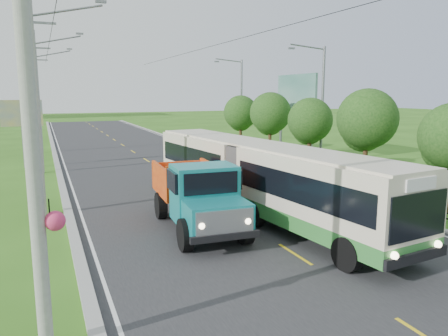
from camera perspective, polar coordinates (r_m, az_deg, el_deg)
ground at (r=16.16m, az=9.23°, el=-11.09°), size 240.00×240.00×0.00m
road at (r=34.24m, az=-8.62°, el=0.07°), size 14.00×120.00×0.02m
curb_left at (r=33.28m, az=-20.73°, el=-0.63°), size 0.40×120.00×0.15m
curb_right at (r=36.58m, az=2.31°, el=0.85°), size 0.30×120.00×0.10m
edge_line_left at (r=33.30m, az=-19.78°, el=-0.66°), size 0.12×120.00×0.00m
edge_line_right at (r=36.38m, az=1.59°, el=0.76°), size 0.12×120.00×0.00m
centre_dash at (r=16.15m, az=9.23°, el=-11.02°), size 0.12×2.20×0.00m
railing_right at (r=31.70m, az=8.27°, el=-0.17°), size 0.04×40.00×0.60m
pole_nearest at (r=9.81m, az=-23.58°, el=4.37°), size 3.51×0.44×10.00m
pole_near at (r=21.79m, az=-23.28°, el=7.34°), size 3.51×0.32×10.00m
pole_mid at (r=33.79m, az=-23.13°, el=7.94°), size 3.51×0.32×10.00m
pole_far at (r=45.79m, az=-23.06°, el=8.23°), size 3.51×0.32×10.00m
tree_third at (r=27.60m, az=18.07°, el=5.70°), size 3.60×3.62×6.00m
tree_fourth at (r=32.41m, az=11.12°, el=5.82°), size 3.24×3.31×5.40m
tree_fifth at (r=37.53m, az=6.03°, el=6.87°), size 3.48×3.52×5.80m
tree_back at (r=42.90m, az=2.17°, el=7.01°), size 3.30×3.36×5.50m
streetlight_mid at (r=32.68m, az=12.49°, el=8.12°), size 3.02×0.20×9.07m
streetlight_far at (r=44.87m, az=2.10°, el=8.73°), size 3.02×0.20×9.07m
planter_near at (r=25.69m, az=18.60°, el=-2.96°), size 0.64×0.64×0.67m
planter_mid at (r=32.01m, az=9.19°, el=-0.13°), size 0.64×0.64×0.67m
planter_far at (r=38.95m, az=3.01°, el=1.74°), size 0.64×0.64×0.67m
billboard_left at (r=36.86m, az=-24.91°, el=5.99°), size 3.00×0.20×5.20m
billboard_right at (r=38.59m, az=9.41°, el=9.09°), size 0.24×6.00×7.30m
bus at (r=20.59m, az=4.57°, el=-0.66°), size 4.78×17.47×3.33m
dump_truck at (r=18.40m, az=-3.46°, el=-3.05°), size 3.04×7.04×2.90m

